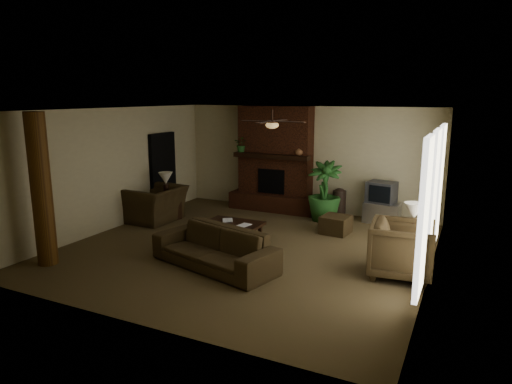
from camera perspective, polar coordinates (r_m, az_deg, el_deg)
The scene contains 23 objects.
room_shell at distance 9.06m, azimuth -1.10°, elevation 1.38°, with size 7.00×7.00×7.00m.
fireplace at distance 12.32m, azimuth 2.36°, elevation 3.05°, with size 2.40×0.70×2.80m.
windows at distance 8.35m, azimuth 21.22°, elevation -0.72°, with size 0.08×3.65×2.35m.
log_column at distance 9.07m, azimuth -25.29°, elevation 0.22°, with size 0.36×0.36×2.80m, color brown.
doorway at distance 12.44m, azimuth -11.55°, elevation 2.42°, with size 0.10×1.00×2.10m, color black.
ceiling_fan at distance 9.03m, azimuth 2.03°, elevation 8.56°, with size 1.35×1.35×0.37m.
sofa at distance 8.32m, azimuth -5.24°, elevation -6.21°, with size 2.44×0.71×0.95m, color #3E301A.
armchair_left at distance 11.53m, azimuth -12.47°, elevation -0.78°, with size 1.32×0.86×1.15m, color #3E301A.
armchair_right at distance 8.24m, azimuth 17.84°, elevation -6.54°, with size 1.04×0.97×1.07m, color #3E301A.
coffee_table at distance 9.72m, azimuth -2.78°, elevation -4.12°, with size 1.20×0.70×0.43m.
ottoman at distance 10.50m, azimuth 9.94°, elevation -4.04°, with size 0.60×0.60×0.40m, color #3E301A.
tv_stand at distance 11.61m, azimuth 15.47°, elevation -2.50°, with size 0.85×0.50×0.50m, color #B5B5B8.
tv at distance 11.49m, azimuth 15.43°, elevation -0.03°, with size 0.74×0.64×0.52m.
floor_vase at distance 11.79m, azimuth 10.38°, elevation -1.12°, with size 0.34×0.34×0.77m.
floor_plant at distance 11.47m, azimuth 8.48°, elevation -1.51°, with size 0.83×1.49×0.83m, color #2A5E25.
side_table_left at distance 11.69m, azimuth -11.01°, elevation -2.06°, with size 0.50×0.50×0.55m, color black.
lamp_left at distance 11.57m, azimuth -11.23°, elevation 1.47°, with size 0.44×0.44×0.65m.
side_table_right at distance 8.78m, azimuth 18.79°, elevation -7.23°, with size 0.50×0.50×0.55m, color black.
lamp_right at distance 8.61m, azimuth 19.15°, elevation -2.59°, with size 0.42×0.42×0.65m.
mantel_plant at distance 12.42m, azimuth -1.79°, elevation 5.78°, with size 0.38×0.42×0.33m, color #2A5E25.
mantel_vase at distance 11.79m, azimuth 5.43°, elevation 5.13°, with size 0.22×0.23×0.22m, color #905D39.
book_a at distance 9.77m, azimuth -4.22°, elevation -2.82°, with size 0.22×0.03×0.29m, color #999999.
book_b at distance 9.46m, azimuth -2.02°, elevation -3.30°, with size 0.21×0.02×0.29m, color #999999.
Camera 1 is at (4.03, -7.95, 3.07)m, focal length 31.95 mm.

